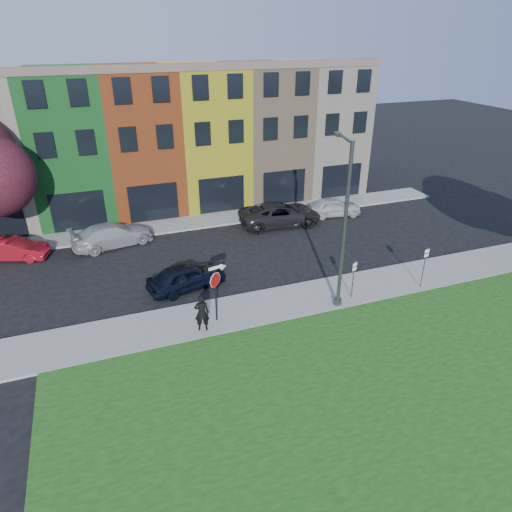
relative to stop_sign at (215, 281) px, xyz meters
name	(u,v)px	position (x,y,z in m)	size (l,w,h in m)	color
ground	(322,335)	(4.21, -2.63, -2.24)	(120.00, 120.00, 0.00)	black
sidewalk_near	(330,294)	(6.21, 0.37, -2.18)	(40.00, 3.00, 0.12)	gray
sidewalk_far	(186,223)	(1.21, 12.37, -2.18)	(40.00, 2.40, 0.12)	gray
rowhouse_block	(171,136)	(1.71, 18.55, 2.75)	(30.00, 10.12, 10.00)	beige
stop_sign	(215,281)	(0.00, 0.00, 0.00)	(1.03, 0.29, 2.98)	black
man	(202,313)	(-0.82, -0.52, -1.21)	(0.76, 0.61, 1.82)	black
sedan_near	(187,277)	(-0.64, 3.58, -1.53)	(4.47, 2.64, 1.43)	black
parked_car_red	(13,249)	(-9.66, 10.56, -1.59)	(4.22, 2.52, 1.31)	maroon
parked_car_silver	(113,235)	(-3.90, 10.52, -1.50)	(5.43, 3.21, 1.48)	#A2A3A7
parked_car_dark	(280,214)	(7.43, 10.02, -1.45)	(5.89, 3.01, 1.59)	black
parked_car_white	(334,207)	(11.84, 10.31, -1.56)	(4.19, 2.23, 1.36)	silver
street_lamp	(343,227)	(6.09, -0.53, 1.97)	(0.83, 2.55, 8.12)	#47494C
parking_sign_a	(354,275)	(7.04, -0.40, -0.82)	(0.30, 0.16, 2.07)	#47494C
parking_sign_b	(425,263)	(11.06, -0.74, -0.68)	(0.32, 0.11, 2.34)	#47494C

